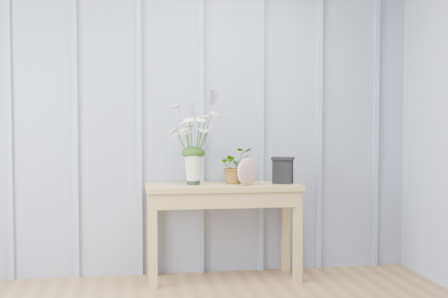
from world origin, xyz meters
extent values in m
cube|color=#8990A6|center=(0.00, 2.25, 1.25)|extent=(4.00, 0.01, 2.50)
cube|color=#ADAEB2|center=(0.34, 2.23, 1.45)|extent=(0.03, 0.01, 0.10)
cube|color=#8291A7|center=(-1.25, 2.23, 1.25)|extent=(0.04, 0.03, 2.50)
cube|color=#8291A7|center=(-0.75, 2.23, 1.25)|extent=(0.04, 0.03, 2.50)
cube|color=#8291A7|center=(-0.25, 2.23, 1.25)|extent=(0.04, 0.03, 2.50)
cube|color=#8291A7|center=(0.25, 2.23, 1.25)|extent=(0.04, 0.03, 2.50)
cube|color=#8291A7|center=(0.75, 2.23, 1.25)|extent=(0.04, 0.03, 2.50)
cube|color=#8291A7|center=(1.25, 2.23, 1.25)|extent=(0.04, 0.03, 2.50)
cube|color=#8291A7|center=(1.75, 2.23, 1.25)|extent=(0.04, 0.03, 2.50)
cube|color=#A79050|center=(0.39, 1.99, 0.73)|extent=(1.20, 0.45, 0.04)
cube|color=#A79050|center=(0.39, 1.99, 0.65)|extent=(1.13, 0.42, 0.12)
cube|color=#A79050|center=(-0.16, 1.81, 0.35)|extent=(0.06, 0.06, 0.71)
cube|color=#A79050|center=(0.95, 1.81, 0.35)|extent=(0.06, 0.06, 0.71)
cube|color=#A79050|center=(-0.16, 2.17, 0.35)|extent=(0.06, 0.06, 0.71)
cube|color=#A79050|center=(0.95, 2.17, 0.35)|extent=(0.06, 0.06, 0.71)
cylinder|color=black|center=(0.16, 2.02, 0.78)|extent=(0.10, 0.10, 0.07)
cone|color=beige|center=(0.16, 2.02, 0.88)|extent=(0.15, 0.15, 0.24)
ellipsoid|color=#18370F|center=(0.16, 2.02, 1.00)|extent=(0.19, 0.15, 0.10)
imported|color=#18370F|center=(0.50, 2.05, 0.89)|extent=(0.31, 0.28, 0.28)
ellipsoid|color=#8E4658|center=(0.57, 1.89, 0.86)|extent=(0.21, 0.17, 0.21)
cube|color=black|center=(0.87, 1.98, 0.85)|extent=(0.19, 0.17, 0.19)
cube|color=black|center=(0.87, 1.98, 0.95)|extent=(0.21, 0.19, 0.02)
camera|label=1|loc=(-0.36, -2.80, 1.27)|focal=50.00mm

